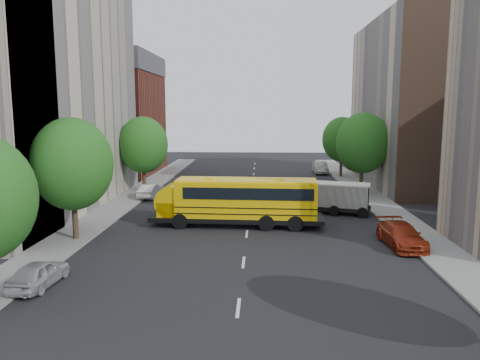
# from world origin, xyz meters

# --- Properties ---
(ground) EXTENTS (120.00, 120.00, 0.00)m
(ground) POSITION_xyz_m (0.00, 0.00, 0.00)
(ground) COLOR black
(ground) RESTS_ON ground
(sidewalk_left) EXTENTS (3.00, 80.00, 0.12)m
(sidewalk_left) POSITION_xyz_m (-11.50, 5.00, 0.06)
(sidewalk_left) COLOR slate
(sidewalk_left) RESTS_ON ground
(sidewalk_right) EXTENTS (3.00, 80.00, 0.12)m
(sidewalk_right) POSITION_xyz_m (11.50, 5.00, 0.06)
(sidewalk_right) COLOR slate
(sidewalk_right) RESTS_ON ground
(lane_markings) EXTENTS (0.15, 64.00, 0.01)m
(lane_markings) POSITION_xyz_m (0.00, 10.00, 0.01)
(lane_markings) COLOR silver
(lane_markings) RESTS_ON ground
(building_left_cream) EXTENTS (10.00, 26.00, 20.00)m
(building_left_cream) POSITION_xyz_m (-18.00, 6.00, 10.00)
(building_left_cream) COLOR #BFB399
(building_left_cream) RESTS_ON ground
(building_left_redbrick) EXTENTS (10.00, 15.00, 13.00)m
(building_left_redbrick) POSITION_xyz_m (-18.00, 28.00, 6.50)
(building_left_redbrick) COLOR maroon
(building_left_redbrick) RESTS_ON ground
(building_right_far) EXTENTS (10.00, 22.00, 18.00)m
(building_right_far) POSITION_xyz_m (18.00, 20.00, 9.00)
(building_right_far) COLOR #C0AB95
(building_right_far) RESTS_ON ground
(building_right_sidewall) EXTENTS (10.10, 0.30, 18.00)m
(building_right_sidewall) POSITION_xyz_m (18.00, 9.00, 9.00)
(building_right_sidewall) COLOR brown
(building_right_sidewall) RESTS_ON ground
(street_tree_1) EXTENTS (5.12, 5.12, 7.90)m
(street_tree_1) POSITION_xyz_m (-11.00, -4.00, 4.95)
(street_tree_1) COLOR #38281C
(street_tree_1) RESTS_ON ground
(street_tree_2) EXTENTS (4.99, 4.99, 7.71)m
(street_tree_2) POSITION_xyz_m (-11.00, 14.00, 4.83)
(street_tree_2) COLOR #38281C
(street_tree_2) RESTS_ON ground
(street_tree_4) EXTENTS (5.25, 5.25, 8.10)m
(street_tree_4) POSITION_xyz_m (11.00, 14.00, 5.08)
(street_tree_4) COLOR #38281C
(street_tree_4) RESTS_ON ground
(street_tree_5) EXTENTS (4.86, 4.86, 7.51)m
(street_tree_5) POSITION_xyz_m (11.00, 26.00, 4.70)
(street_tree_5) COLOR #38281C
(street_tree_5) RESTS_ON ground
(school_bus) EXTENTS (12.57, 3.52, 3.51)m
(school_bus) POSITION_xyz_m (-0.92, 0.26, 1.96)
(school_bus) COLOR black
(school_bus) RESTS_ON ground
(safari_truck) EXTENTS (6.19, 3.58, 2.51)m
(safari_truck) POSITION_xyz_m (6.89, 4.76, 1.33)
(safari_truck) COLOR black
(safari_truck) RESTS_ON ground
(parked_car_0) EXTENTS (1.80, 3.90, 1.29)m
(parked_car_0) POSITION_xyz_m (-9.60, -11.99, 0.65)
(parked_car_0) COLOR #AFAFB6
(parked_car_0) RESTS_ON ground
(parked_car_1) EXTENTS (1.81, 4.16, 1.33)m
(parked_car_1) POSITION_xyz_m (-9.60, 10.87, 0.67)
(parked_car_1) COLOR silver
(parked_car_1) RESTS_ON ground
(parked_car_3) EXTENTS (2.36, 5.05, 1.43)m
(parked_car_3) POSITION_xyz_m (9.60, -4.49, 0.71)
(parked_car_3) COLOR maroon
(parked_car_3) RESTS_ON ground
(parked_car_4) EXTENTS (1.70, 3.84, 1.29)m
(parked_car_4) POSITION_xyz_m (9.07, 12.60, 0.64)
(parked_car_4) COLOR #374461
(parked_car_4) RESTS_ON ground
(parked_car_5) EXTENTS (1.71, 4.75, 1.56)m
(parked_car_5) POSITION_xyz_m (8.80, 29.11, 0.78)
(parked_car_5) COLOR #A0A09B
(parked_car_5) RESTS_ON ground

